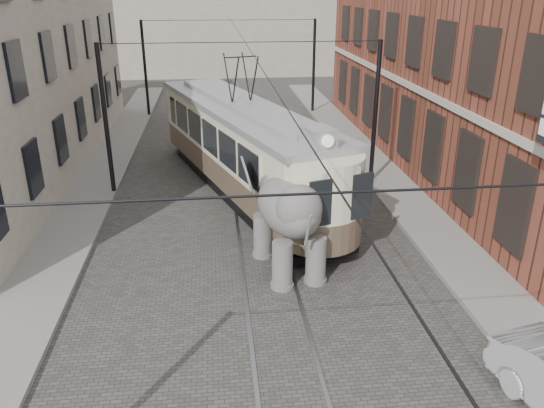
{
  "coord_description": "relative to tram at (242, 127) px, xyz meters",
  "views": [
    {
      "loc": [
        -1.37,
        -15.1,
        7.96
      ],
      "look_at": [
        0.18,
        -0.9,
        2.1
      ],
      "focal_mm": 35.34,
      "sensor_mm": 36.0,
      "label": 1
    }
  ],
  "objects": [
    {
      "name": "sidewalk_right",
      "position": [
        6.3,
        -5.74,
        -2.67
      ],
      "size": [
        2.0,
        60.0,
        0.15
      ],
      "primitive_type": "cube",
      "color": "slate",
      "rests_on": "ground"
    },
    {
      "name": "brick_building",
      "position": [
        11.3,
        3.26,
        3.25
      ],
      "size": [
        8.0,
        26.0,
        12.0
      ],
      "primitive_type": "cube",
      "color": "brown",
      "rests_on": "ground"
    },
    {
      "name": "tram",
      "position": [
        0.0,
        0.0,
        0.0
      ],
      "size": [
        7.08,
        14.04,
        5.49
      ],
      "primitive_type": null,
      "rotation": [
        0.0,
        0.0,
        0.32
      ],
      "color": "beige",
      "rests_on": "ground"
    },
    {
      "name": "sidewalk_left",
      "position": [
        -6.2,
        -5.74,
        -2.67
      ],
      "size": [
        2.0,
        60.0,
        0.15
      ],
      "primitive_type": "cube",
      "color": "slate",
      "rests_on": "ground"
    },
    {
      "name": "tram_rails",
      "position": [
        0.3,
        -5.74,
        -2.73
      ],
      "size": [
        1.54,
        80.0,
        0.02
      ],
      "primitive_type": null,
      "color": "slate",
      "rests_on": "ground"
    },
    {
      "name": "catenary",
      "position": [
        0.1,
        -0.74,
        0.25
      ],
      "size": [
        11.0,
        30.2,
        6.0
      ],
      "primitive_type": null,
      "color": "black",
      "rests_on": "ground"
    },
    {
      "name": "ground",
      "position": [
        0.3,
        -5.74,
        -2.75
      ],
      "size": [
        120.0,
        120.0,
        0.0
      ],
      "primitive_type": "plane",
      "color": "#44413F"
    },
    {
      "name": "elephant",
      "position": [
        0.96,
        -6.69,
        -1.18
      ],
      "size": [
        3.71,
        5.55,
        3.13
      ],
      "primitive_type": null,
      "rotation": [
        0.0,
        0.0,
        0.18
      ],
      "color": "#625F5A",
      "rests_on": "ground"
    }
  ]
}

